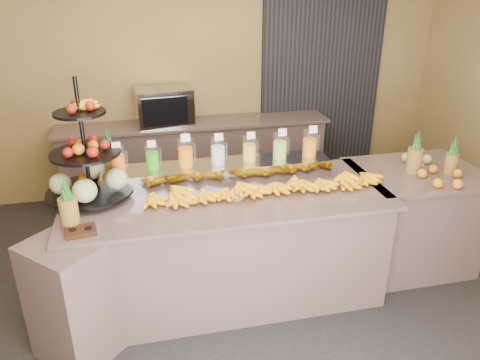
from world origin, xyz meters
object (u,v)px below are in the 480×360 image
object	(u,v)px
condiment_caddy	(81,231)
oven_warmer	(164,106)
fruit_stand	(94,168)
right_fruit_pile	(436,169)
banana_heap	(265,185)
pitcher_tray	(218,172)

from	to	relation	value
condiment_caddy	oven_warmer	size ratio (longest dim) A/B	0.32
fruit_stand	right_fruit_pile	world-z (taller)	fruit_stand
fruit_stand	oven_warmer	bearing A→B (deg)	64.05
banana_heap	right_fruit_pile	world-z (taller)	right_fruit_pile
pitcher_tray	oven_warmer	distance (m)	1.70
fruit_stand	right_fruit_pile	distance (m)	2.76
condiment_caddy	right_fruit_pile	bearing A→B (deg)	6.27
right_fruit_pile	banana_heap	bearing A→B (deg)	179.32
fruit_stand	condiment_caddy	xyz separation A→B (m)	(-0.08, -0.55, -0.22)
condiment_caddy	oven_warmer	world-z (taller)	oven_warmer
banana_heap	fruit_stand	distance (m)	1.30
banana_heap	right_fruit_pile	distance (m)	1.48
fruit_stand	oven_warmer	distance (m)	1.88
pitcher_tray	banana_heap	xyz separation A→B (m)	(0.31, -0.31, -0.01)
banana_heap	right_fruit_pile	bearing A→B (deg)	-0.68
pitcher_tray	condiment_caddy	distance (m)	1.22
fruit_stand	condiment_caddy	distance (m)	0.59
right_fruit_pile	oven_warmer	world-z (taller)	oven_warmer
pitcher_tray	right_fruit_pile	size ratio (longest dim) A/B	4.58
banana_heap	condiment_caddy	size ratio (longest dim) A/B	9.89
pitcher_tray	oven_warmer	size ratio (longest dim) A/B	3.04
pitcher_tray	condiment_caddy	world-z (taller)	pitcher_tray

